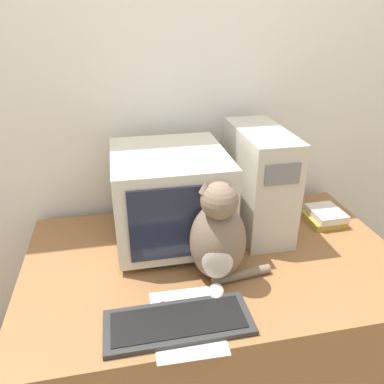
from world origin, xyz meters
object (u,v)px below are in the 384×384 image
book_stack (325,216)px  computer_tower (258,181)px  cat (218,238)px  pen (145,310)px  crt_monitor (170,196)px  keyboard (178,322)px

book_stack → computer_tower: bearing=173.8°
cat → pen: (-0.27, -0.13, -0.16)m
computer_tower → crt_monitor: bearing=-176.8°
book_stack → crt_monitor: bearing=178.9°
cat → pen: size_ratio=2.92×
computer_tower → keyboard: computer_tower is taller
book_stack → pen: (-0.86, -0.40, -0.03)m
computer_tower → book_stack: computer_tower is taller
computer_tower → pen: 0.72m
crt_monitor → computer_tower: size_ratio=1.05×
book_stack → cat: bearing=-154.6°
crt_monitor → pen: (-0.15, -0.42, -0.19)m
crt_monitor → cat: size_ratio=1.19×
computer_tower → book_stack: bearing=-6.2°
keyboard → cat: 0.31m
keyboard → cat: size_ratio=1.16×
cat → book_stack: size_ratio=2.36×
crt_monitor → pen: crt_monitor is taller
computer_tower → pen: (-0.53, -0.44, -0.22)m
book_stack → pen: bearing=-154.8°
keyboard → pen: keyboard is taller
computer_tower → pen: computer_tower is taller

